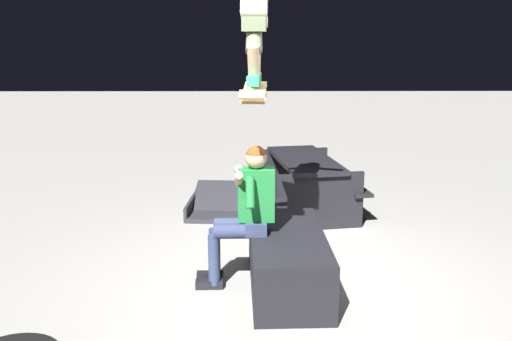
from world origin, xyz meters
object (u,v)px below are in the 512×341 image
object	(u,v)px
ledge_box_main	(287,260)
picnic_table_back	(304,176)
skateboard	(254,92)
skater_airborne	(255,11)
kicker_ramp	(224,206)
person_sitting_on_ledge	(244,208)

from	to	relation	value
ledge_box_main	picnic_table_back	world-z (taller)	picnic_table_back
skateboard	skater_airborne	xyz separation A→B (m)	(0.06, -0.00, 0.69)
skateboard	skater_airborne	world-z (taller)	skater_airborne
kicker_ramp	picnic_table_back	bearing A→B (deg)	-90.26
person_sitting_on_ledge	skateboard	size ratio (longest dim) A/B	1.33
skater_airborne	picnic_table_back	world-z (taller)	skater_airborne
skater_airborne	kicker_ramp	distance (m)	3.46
ledge_box_main	skater_airborne	distance (m)	2.31
person_sitting_on_ledge	picnic_table_back	bearing A→B (deg)	-18.89
skater_airborne	kicker_ramp	world-z (taller)	skater_airborne
person_sitting_on_ledge	picnic_table_back	distance (m)	2.45
picnic_table_back	skater_airborne	bearing A→B (deg)	163.75
picnic_table_back	ledge_box_main	bearing A→B (deg)	170.90
person_sitting_on_ledge	picnic_table_back	size ratio (longest dim) A/B	0.72
skater_airborne	person_sitting_on_ledge	bearing A→B (deg)	55.58
person_sitting_on_ledge	skater_airborne	size ratio (longest dim) A/B	1.22
skateboard	picnic_table_back	xyz separation A→B (m)	(2.42, -0.69, -1.36)
ledge_box_main	skateboard	distance (m)	1.63
person_sitting_on_ledge	skateboard	xyz separation A→B (m)	(-0.12, -0.09, 1.10)
person_sitting_on_ledge	skater_airborne	xyz separation A→B (m)	(-0.07, -0.10, 1.78)
kicker_ramp	ledge_box_main	bearing A→B (deg)	-163.13
skater_airborne	picnic_table_back	xyz separation A→B (m)	(2.37, -0.69, -2.05)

